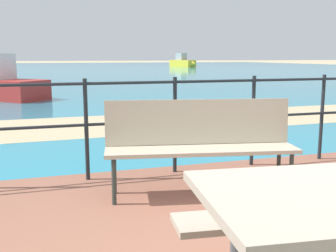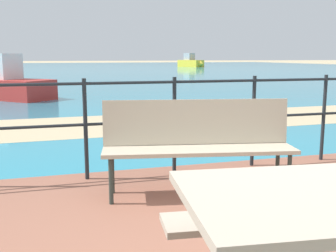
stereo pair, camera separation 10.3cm
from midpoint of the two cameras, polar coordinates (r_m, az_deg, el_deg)
name	(u,v)px [view 1 (the left image)]	position (r m, az deg, el deg)	size (l,w,h in m)	color
sea_water	(55,70)	(41.94, -15.72, 7.60)	(90.00, 90.00, 0.01)	teal
beach_strip	(116,124)	(8.25, -7.66, 0.23)	(54.00, 2.55, 0.01)	tan
park_bench	(200,138)	(3.85, 3.79, -1.66)	(1.84, 0.74, 0.90)	#BCAD93
railing_fence	(175,114)	(4.53, 0.33, 1.63)	(5.94, 0.04, 1.08)	#1E2328
boat_near	(183,62)	(52.14, 2.06, 8.97)	(2.69, 4.08, 1.74)	yellow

